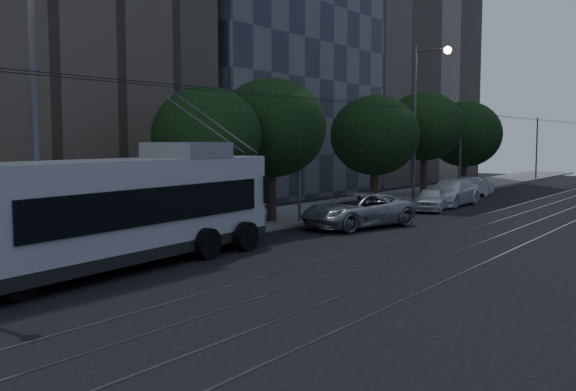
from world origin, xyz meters
The scene contains 18 objects.
ground centered at (0.00, 0.00, 0.00)m, with size 120.00×120.00×0.00m, color black.
sidewalk centered at (-7.50, 20.00, 0.07)m, with size 5.00×90.00×0.15m, color gray.
tram_rails centered at (2.50, 20.00, 0.01)m, with size 4.52×90.00×0.02m.
overhead_wires centered at (-4.97, 20.00, 3.47)m, with size 2.23×90.00×6.00m.
building_glass_mid centered at (-19.00, 22.00, 13.42)m, with size 14.40×18.40×26.80m.
trolleybus centered at (-4.10, -1.34, 1.76)m, with size 3.57×12.86×5.63m.
pickup_silver centered at (-2.70, 10.79, 0.77)m, with size 2.54×5.51×1.53m, color #A2A5AA.
car_white_a centered at (-2.72, 19.00, 0.65)m, with size 1.53×3.79×1.29m, color white.
car_white_b centered at (-2.95, 22.45, 0.77)m, with size 2.16×5.32×1.54m, color white.
car_white_c centered at (-4.30, 28.66, 0.67)m, with size 1.42×4.07×1.34m, color silver.
car_white_d centered at (-4.30, 29.50, 0.60)m, with size 1.42×3.53×1.20m, color silver.
tree_1 centered at (-6.89, 5.56, 4.05)m, with size 4.57×4.57×6.12m.
tree_2 centered at (-6.50, 9.47, 4.43)m, with size 5.05×5.05×6.71m.
tree_3 centered at (-6.50, 19.47, 4.16)m, with size 5.22×5.22×6.51m.
tree_4 centered at (-6.50, 26.50, 4.79)m, with size 5.13×5.13×7.12m.
tree_5 centered at (-6.50, 34.07, 4.32)m, with size 5.60×5.60×6.85m.
streetlamp_near centered at (-4.79, -3.39, 5.94)m, with size 2.39×0.44×9.84m.
streetlamp_far centered at (-4.87, 22.24, 5.81)m, with size 2.34×0.44×9.60m.
Camera 1 is at (11.41, -14.06, 3.91)m, focal length 40.00 mm.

